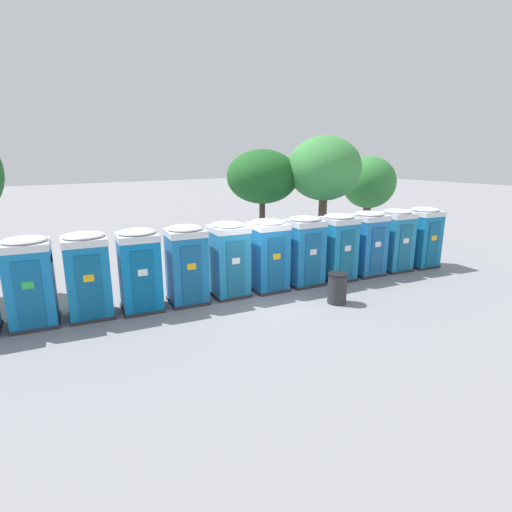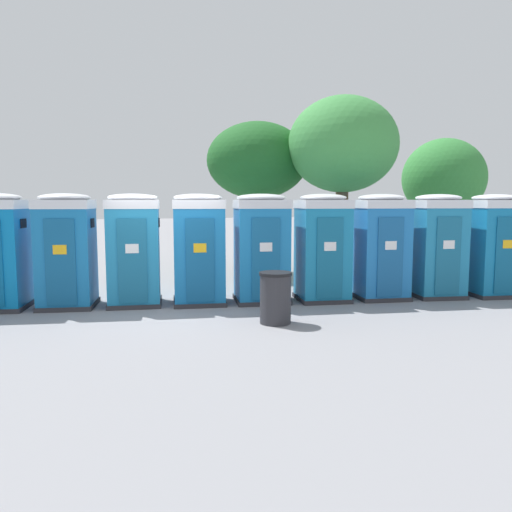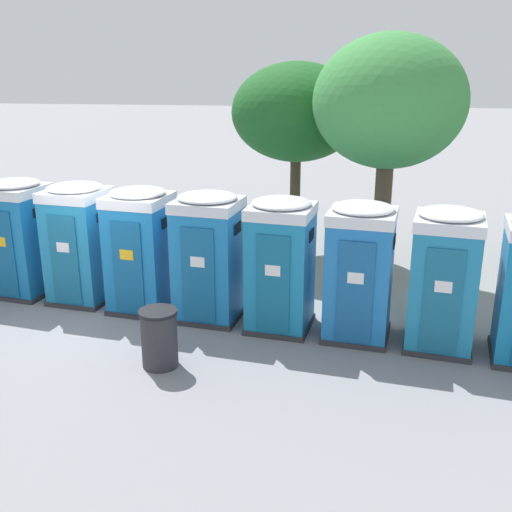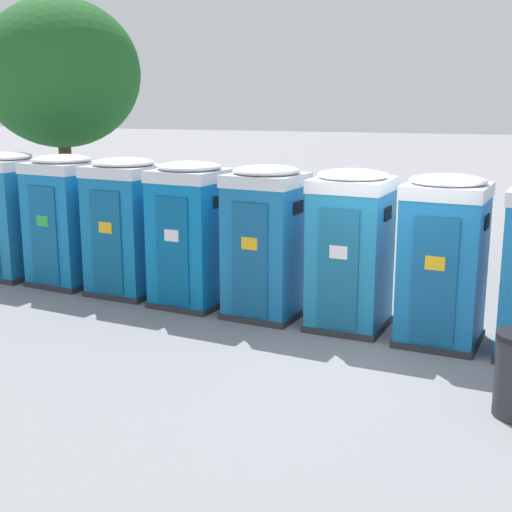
{
  "view_description": "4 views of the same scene",
  "coord_description": "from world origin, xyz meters",
  "px_view_note": "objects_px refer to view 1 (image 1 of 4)",
  "views": [
    {
      "loc": [
        -7.21,
        -10.49,
        4.69
      ],
      "look_at": [
        0.35,
        0.47,
        1.28
      ],
      "focal_mm": 28.0,
      "sensor_mm": 36.0,
      "label": 1
    },
    {
      "loc": [
        -1.35,
        -10.93,
        2.36
      ],
      "look_at": [
        2.13,
        0.17,
        1.09
      ],
      "focal_mm": 35.0,
      "sensor_mm": 36.0,
      "label": 2
    },
    {
      "loc": [
        4.71,
        -10.68,
        4.88
      ],
      "look_at": [
        3.2,
        -0.01,
        1.37
      ],
      "focal_mm": 42.0,
      "sensor_mm": 36.0,
      "label": 3
    },
    {
      "loc": [
        1.25,
        -10.22,
        3.66
      ],
      "look_at": [
        -2.27,
        0.92,
        1.0
      ],
      "focal_mm": 50.0,
      "sensor_mm": 36.0,
      "label": 4
    }
  ],
  "objects_px": {
    "street_tree_0": "(369,183)",
    "street_tree_3": "(324,169)",
    "trash_can": "(337,288)",
    "portapotty_8": "(338,247)",
    "street_tree_1": "(262,177)",
    "portapotty_4": "(187,264)",
    "portapotty_7": "(304,250)",
    "portapotty_11": "(423,237)",
    "portapotty_3": "(140,270)",
    "portapotty_9": "(367,243)",
    "portapotty_5": "(229,259)",
    "portapotty_1": "(30,282)",
    "portapotty_10": "(395,240)",
    "portapotty_6": "(268,255)",
    "portapotty_2": "(88,275)"
  },
  "relations": [
    {
      "from": "portapotty_1",
      "to": "portapotty_11",
      "type": "xyz_separation_m",
      "value": [
        14.41,
        -2.52,
        0.0
      ]
    },
    {
      "from": "portapotty_1",
      "to": "portapotty_2",
      "type": "xyz_separation_m",
      "value": [
        1.44,
        -0.25,
        -0.0
      ]
    },
    {
      "from": "portapotty_2",
      "to": "portapotty_6",
      "type": "xyz_separation_m",
      "value": [
        5.76,
        -1.04,
        0.0
      ]
    },
    {
      "from": "portapotty_3",
      "to": "portapotty_8",
      "type": "relative_size",
      "value": 1.0
    },
    {
      "from": "portapotty_2",
      "to": "street_tree_0",
      "type": "xyz_separation_m",
      "value": [
        15.36,
        2.79,
        1.87
      ]
    },
    {
      "from": "portapotty_3",
      "to": "portapotty_9",
      "type": "height_order",
      "value": "same"
    },
    {
      "from": "portapotty_7",
      "to": "portapotty_2",
      "type": "bearing_deg",
      "value": 170.03
    },
    {
      "from": "portapotty_4",
      "to": "portapotty_11",
      "type": "distance_m",
      "value": 10.24
    },
    {
      "from": "portapotty_3",
      "to": "street_tree_1",
      "type": "distance_m",
      "value": 8.29
    },
    {
      "from": "portapotty_3",
      "to": "portapotty_6",
      "type": "height_order",
      "value": "same"
    },
    {
      "from": "portapotty_2",
      "to": "portapotty_8",
      "type": "distance_m",
      "value": 8.78
    },
    {
      "from": "portapotty_9",
      "to": "portapotty_3",
      "type": "bearing_deg",
      "value": 170.68
    },
    {
      "from": "street_tree_0",
      "to": "portapotty_11",
      "type": "bearing_deg",
      "value": -115.26
    },
    {
      "from": "portapotty_1",
      "to": "portapotty_10",
      "type": "xyz_separation_m",
      "value": [
        12.98,
        -2.21,
        0.0
      ]
    },
    {
      "from": "portapotty_5",
      "to": "street_tree_3",
      "type": "distance_m",
      "value": 7.23
    },
    {
      "from": "portapotty_1",
      "to": "trash_can",
      "type": "relative_size",
      "value": 2.53
    },
    {
      "from": "street_tree_0",
      "to": "trash_can",
      "type": "distance_m",
      "value": 10.87
    },
    {
      "from": "portapotty_1",
      "to": "portapotty_8",
      "type": "height_order",
      "value": "same"
    },
    {
      "from": "portapotty_9",
      "to": "portapotty_10",
      "type": "bearing_deg",
      "value": -8.75
    },
    {
      "from": "portapotty_8",
      "to": "street_tree_1",
      "type": "bearing_deg",
      "value": 91.35
    },
    {
      "from": "street_tree_0",
      "to": "trash_can",
      "type": "xyz_separation_m",
      "value": [
        -8.55,
        -6.16,
        -2.65
      ]
    },
    {
      "from": "portapotty_1",
      "to": "portapotty_5",
      "type": "height_order",
      "value": "same"
    },
    {
      "from": "trash_can",
      "to": "portapotty_7",
      "type": "bearing_deg",
      "value": 79.29
    },
    {
      "from": "portapotty_8",
      "to": "street_tree_1",
      "type": "distance_m",
      "value": 5.34
    },
    {
      "from": "portapotty_1",
      "to": "portapotty_2",
      "type": "distance_m",
      "value": 1.46
    },
    {
      "from": "portapotty_6",
      "to": "street_tree_3",
      "type": "xyz_separation_m",
      "value": [
        4.89,
        2.46,
        2.75
      ]
    },
    {
      "from": "portapotty_2",
      "to": "street_tree_0",
      "type": "relative_size",
      "value": 0.55
    },
    {
      "from": "portapotty_8",
      "to": "street_tree_3",
      "type": "bearing_deg",
      "value": 55.9
    },
    {
      "from": "trash_can",
      "to": "portapotty_4",
      "type": "bearing_deg",
      "value": 144.33
    },
    {
      "from": "portapotty_10",
      "to": "portapotty_2",
      "type": "bearing_deg",
      "value": 170.35
    },
    {
      "from": "portapotty_9",
      "to": "street_tree_0",
      "type": "bearing_deg",
      "value": 40.71
    },
    {
      "from": "portapotty_1",
      "to": "portapotty_7",
      "type": "relative_size",
      "value": 1.0
    },
    {
      "from": "portapotty_8",
      "to": "street_tree_1",
      "type": "relative_size",
      "value": 0.52
    },
    {
      "from": "portapotty_9",
      "to": "portapotty_10",
      "type": "distance_m",
      "value": 1.46
    },
    {
      "from": "street_tree_0",
      "to": "street_tree_3",
      "type": "distance_m",
      "value": 4.98
    },
    {
      "from": "portapotty_8",
      "to": "trash_can",
      "type": "height_order",
      "value": "portapotty_8"
    },
    {
      "from": "portapotty_6",
      "to": "portapotty_9",
      "type": "bearing_deg",
      "value": -9.16
    },
    {
      "from": "portapotty_4",
      "to": "street_tree_3",
      "type": "distance_m",
      "value": 8.48
    },
    {
      "from": "portapotty_5",
      "to": "portapotty_6",
      "type": "bearing_deg",
      "value": -11.56
    },
    {
      "from": "street_tree_0",
      "to": "street_tree_3",
      "type": "xyz_separation_m",
      "value": [
        -4.71,
        -1.37,
        0.88
      ]
    },
    {
      "from": "portapotty_3",
      "to": "portapotty_9",
      "type": "bearing_deg",
      "value": -9.32
    },
    {
      "from": "portapotty_3",
      "to": "street_tree_3",
      "type": "xyz_separation_m",
      "value": [
        9.22,
        1.74,
        2.75
      ]
    },
    {
      "from": "street_tree_3",
      "to": "portapotty_11",
      "type": "bearing_deg",
      "value": -57.89
    },
    {
      "from": "portapotty_7",
      "to": "portapotty_11",
      "type": "relative_size",
      "value": 1.0
    },
    {
      "from": "portapotty_2",
      "to": "portapotty_8",
      "type": "xyz_separation_m",
      "value": [
        8.64,
        -1.55,
        0.0
      ]
    },
    {
      "from": "portapotty_10",
      "to": "trash_can",
      "type": "relative_size",
      "value": 2.53
    },
    {
      "from": "portapotty_8",
      "to": "portapotty_11",
      "type": "bearing_deg",
      "value": -9.49
    },
    {
      "from": "street_tree_3",
      "to": "portapotty_1",
      "type": "bearing_deg",
      "value": -174.46
    },
    {
      "from": "portapotty_5",
      "to": "portapotty_9",
      "type": "relative_size",
      "value": 1.0
    },
    {
      "from": "portapotty_9",
      "to": "street_tree_3",
      "type": "relative_size",
      "value": 0.46
    }
  ]
}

